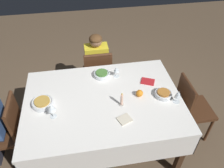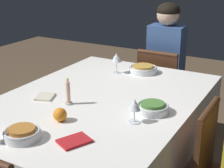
# 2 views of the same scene
# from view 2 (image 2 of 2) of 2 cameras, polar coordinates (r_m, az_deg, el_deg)

# --- Properties ---
(dining_table) EXTENTS (1.57, 1.11, 0.77)m
(dining_table) POSITION_cam_2_polar(r_m,az_deg,el_deg) (2.11, -2.12, -4.55)
(dining_table) COLOR white
(dining_table) RESTS_ON ground_plane
(chair_west) EXTENTS (0.38, 0.38, 0.87)m
(chair_west) POSITION_cam_2_polar(r_m,az_deg,el_deg) (3.02, 8.03, -1.17)
(chair_west) COLOR #472816
(chair_west) RESTS_ON ground_plane
(person_adult_denim) EXTENTS (0.34, 0.30, 1.23)m
(person_adult_denim) POSITION_cam_2_polar(r_m,az_deg,el_deg) (3.07, 9.18, 3.35)
(person_adult_denim) COLOR #282833
(person_adult_denim) RESTS_ON ground_plane
(bowl_west) EXTENTS (0.21, 0.21, 0.06)m
(bowl_west) POSITION_cam_2_polar(r_m,az_deg,el_deg) (2.54, 5.21, 2.51)
(bowl_west) COLOR silver
(bowl_west) RESTS_ON dining_table
(wine_glass_west) EXTENTS (0.08, 0.08, 0.15)m
(wine_glass_west) POSITION_cam_2_polar(r_m,az_deg,el_deg) (2.50, 0.74, 4.30)
(wine_glass_west) COLOR white
(wine_glass_west) RESTS_ON dining_table
(bowl_north) EXTENTS (0.18, 0.18, 0.06)m
(bowl_north) POSITION_cam_2_polar(r_m,az_deg,el_deg) (1.88, 6.78, -3.91)
(bowl_north) COLOR silver
(bowl_north) RESTS_ON dining_table
(wine_glass_north) EXTENTS (0.06, 0.06, 0.13)m
(wine_glass_north) POSITION_cam_2_polar(r_m,az_deg,el_deg) (1.74, 3.77, -3.65)
(wine_glass_north) COLOR white
(wine_glass_north) RESTS_ON dining_table
(bowl_east) EXTENTS (0.17, 0.17, 0.06)m
(bowl_east) POSITION_cam_2_polar(r_m,az_deg,el_deg) (1.66, -14.72, -7.95)
(bowl_east) COLOR silver
(bowl_east) RESTS_ON dining_table
(candle_centerpiece) EXTENTS (0.05, 0.05, 0.16)m
(candle_centerpiece) POSITION_cam_2_polar(r_m,az_deg,el_deg) (1.98, -7.30, -1.67)
(candle_centerpiece) COLOR beige
(candle_centerpiece) RESTS_ON dining_table
(orange_fruit) EXTENTS (0.07, 0.07, 0.07)m
(orange_fruit) POSITION_cam_2_polar(r_m,az_deg,el_deg) (1.79, -8.64, -5.05)
(orange_fruit) COLOR orange
(orange_fruit) RESTS_ON dining_table
(napkin_red_folded) EXTENTS (0.15, 0.14, 0.01)m
(napkin_red_folded) POSITION_cam_2_polar(r_m,az_deg,el_deg) (2.11, -11.10, -2.10)
(napkin_red_folded) COLOR beige
(napkin_red_folded) RESTS_ON dining_table
(napkin_spare_side) EXTENTS (0.17, 0.16, 0.01)m
(napkin_spare_side) POSITION_cam_2_polar(r_m,az_deg,el_deg) (1.59, -6.27, -9.40)
(napkin_spare_side) COLOR red
(napkin_spare_side) RESTS_ON dining_table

